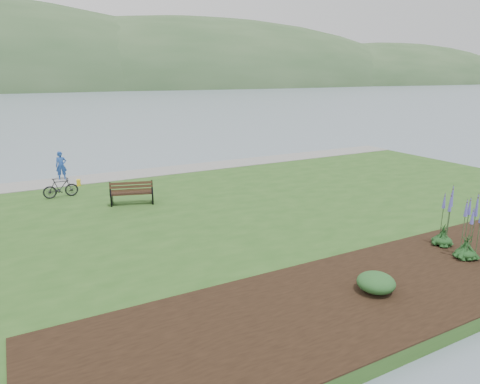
% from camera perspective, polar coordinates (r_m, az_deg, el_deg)
% --- Properties ---
extents(ground, '(600.00, 600.00, 0.00)m').
position_cam_1_polar(ground, '(20.05, -2.35, -1.98)').
color(ground, slate).
rests_on(ground, ground).
extents(lawn, '(34.00, 20.00, 0.40)m').
position_cam_1_polar(lawn, '(18.30, 0.41, -3.04)').
color(lawn, '#29511C').
rests_on(lawn, ground).
extents(shoreline_path, '(34.00, 2.20, 0.03)m').
position_cam_1_polar(shoreline_path, '(26.12, -9.05, 2.91)').
color(shoreline_path, gray).
rests_on(shoreline_path, lawn).
extents(garden_bed, '(24.00, 4.40, 0.04)m').
position_cam_1_polar(garden_bed, '(14.67, 26.54, -8.67)').
color(garden_bed, black).
rests_on(garden_bed, lawn).
extents(far_hillside, '(580.00, 80.00, 38.00)m').
position_cam_1_polar(far_hillside, '(189.43, -20.29, 12.74)').
color(far_hillside, '#34552F').
rests_on(far_hillside, ground).
extents(park_bench, '(1.97, 1.24, 1.14)m').
position_cam_1_polar(park_bench, '(19.46, -14.22, -0.03)').
color(park_bench, '#311E13').
rests_on(park_bench, lawn).
extents(person, '(0.71, 0.52, 1.84)m').
position_cam_1_polar(person, '(25.24, -22.77, 3.55)').
color(person, '#1F4492').
rests_on(person, lawn).
extents(bicycle_b, '(0.51, 1.58, 0.94)m').
position_cam_1_polar(bicycle_b, '(21.70, -22.82, 0.54)').
color(bicycle_b, black).
rests_on(bicycle_b, lawn).
extents(pannier, '(0.24, 0.32, 0.31)m').
position_cam_1_polar(pannier, '(23.75, -20.72, 1.18)').
color(pannier, yellow).
rests_on(pannier, lawn).
extents(echium_0, '(0.62, 0.62, 2.24)m').
position_cam_1_polar(echium_0, '(14.97, 28.25, -4.36)').
color(echium_0, '#153A17').
rests_on(echium_0, garden_bed).
extents(echium_1, '(0.62, 0.62, 2.26)m').
position_cam_1_polar(echium_1, '(15.79, 25.67, -3.45)').
color(echium_1, '#153A17').
rests_on(echium_1, garden_bed).
extents(shrub_0, '(1.00, 1.00, 0.50)m').
position_cam_1_polar(shrub_0, '(12.09, 17.69, -11.43)').
color(shrub_0, '#1E4C21').
rests_on(shrub_0, garden_bed).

